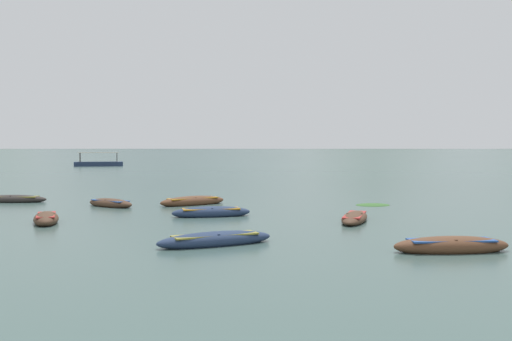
{
  "coord_description": "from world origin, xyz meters",
  "views": [
    {
      "loc": [
        2.88,
        -4.81,
        3.25
      ],
      "look_at": [
        -3.3,
        54.73,
        0.73
      ],
      "focal_mm": 39.42,
      "sensor_mm": 36.0,
      "label": 1
    }
  ],
  "objects_px": {
    "rowboat_5": "(215,240)",
    "rowboat_8": "(193,201)",
    "rowboat_6": "(13,199)",
    "ferry_0": "(99,163)",
    "rowboat_7": "(211,212)",
    "rowboat_0": "(355,218)",
    "rowboat_1": "(46,219)",
    "rowboat_4": "(451,246)",
    "rowboat_2": "(110,203)"
  },
  "relations": [
    {
      "from": "rowboat_1",
      "to": "rowboat_2",
      "type": "xyz_separation_m",
      "value": [
        0.35,
        6.67,
        -0.01
      ]
    },
    {
      "from": "rowboat_7",
      "to": "ferry_0",
      "type": "bearing_deg",
      "value": 115.54
    },
    {
      "from": "rowboat_1",
      "to": "rowboat_7",
      "type": "height_order",
      "value": "rowboat_7"
    },
    {
      "from": "rowboat_1",
      "to": "rowboat_6",
      "type": "height_order",
      "value": "rowboat_1"
    },
    {
      "from": "rowboat_4",
      "to": "rowboat_7",
      "type": "relative_size",
      "value": 1.0
    },
    {
      "from": "rowboat_7",
      "to": "rowboat_6",
      "type": "bearing_deg",
      "value": 156.98
    },
    {
      "from": "rowboat_1",
      "to": "rowboat_7",
      "type": "bearing_deg",
      "value": 24.15
    },
    {
      "from": "rowboat_6",
      "to": "ferry_0",
      "type": "relative_size",
      "value": 0.47
    },
    {
      "from": "rowboat_1",
      "to": "ferry_0",
      "type": "bearing_deg",
      "value": 109.9
    },
    {
      "from": "rowboat_2",
      "to": "rowboat_8",
      "type": "height_order",
      "value": "rowboat_8"
    },
    {
      "from": "rowboat_0",
      "to": "rowboat_5",
      "type": "relative_size",
      "value": 1.01
    },
    {
      "from": "rowboat_5",
      "to": "rowboat_8",
      "type": "relative_size",
      "value": 1.05
    },
    {
      "from": "ferry_0",
      "to": "rowboat_5",
      "type": "bearing_deg",
      "value": -65.78
    },
    {
      "from": "rowboat_7",
      "to": "ferry_0",
      "type": "height_order",
      "value": "ferry_0"
    },
    {
      "from": "rowboat_5",
      "to": "rowboat_8",
      "type": "xyz_separation_m",
      "value": [
        -3.53,
        12.64,
        0.02
      ]
    },
    {
      "from": "rowboat_5",
      "to": "rowboat_7",
      "type": "xyz_separation_m",
      "value": [
        -1.54,
        7.56,
        0.01
      ]
    },
    {
      "from": "rowboat_5",
      "to": "rowboat_1",
      "type": "bearing_deg",
      "value": 150.61
    },
    {
      "from": "rowboat_6",
      "to": "rowboat_0",
      "type": "bearing_deg",
      "value": -18.64
    },
    {
      "from": "rowboat_6",
      "to": "rowboat_1",
      "type": "bearing_deg",
      "value": -53.52
    },
    {
      "from": "rowboat_5",
      "to": "rowboat_8",
      "type": "distance_m",
      "value": 13.13
    },
    {
      "from": "rowboat_0",
      "to": "rowboat_4",
      "type": "xyz_separation_m",
      "value": [
        2.48,
        -6.91,
        0.04
      ]
    },
    {
      "from": "rowboat_5",
      "to": "rowboat_7",
      "type": "relative_size",
      "value": 1.03
    },
    {
      "from": "rowboat_1",
      "to": "rowboat_6",
      "type": "xyz_separation_m",
      "value": [
        -6.24,
        8.43,
        -0.01
      ]
    },
    {
      "from": "rowboat_6",
      "to": "rowboat_8",
      "type": "relative_size",
      "value": 1.08
    },
    {
      "from": "rowboat_2",
      "to": "rowboat_8",
      "type": "relative_size",
      "value": 0.89
    },
    {
      "from": "rowboat_2",
      "to": "rowboat_4",
      "type": "distance_m",
      "value": 19.26
    },
    {
      "from": "rowboat_6",
      "to": "rowboat_4",
      "type": "bearing_deg",
      "value": -31.59
    },
    {
      "from": "rowboat_5",
      "to": "ferry_0",
      "type": "xyz_separation_m",
      "value": [
        -33.26,
        73.96,
        0.27
      ]
    },
    {
      "from": "rowboat_1",
      "to": "rowboat_8",
      "type": "relative_size",
      "value": 0.85
    },
    {
      "from": "rowboat_6",
      "to": "rowboat_7",
      "type": "height_order",
      "value": "rowboat_7"
    },
    {
      "from": "rowboat_0",
      "to": "rowboat_2",
      "type": "distance_m",
      "value": 13.69
    },
    {
      "from": "ferry_0",
      "to": "rowboat_1",
      "type": "bearing_deg",
      "value": -70.1
    },
    {
      "from": "rowboat_5",
      "to": "ferry_0",
      "type": "distance_m",
      "value": 81.09
    },
    {
      "from": "rowboat_4",
      "to": "rowboat_8",
      "type": "xyz_separation_m",
      "value": [
        -11.03,
        13.08,
        0.0
      ]
    },
    {
      "from": "rowboat_0",
      "to": "rowboat_6",
      "type": "xyz_separation_m",
      "value": [
        -19.41,
        6.55,
        0.02
      ]
    },
    {
      "from": "rowboat_4",
      "to": "rowboat_8",
      "type": "distance_m",
      "value": 17.11
    },
    {
      "from": "rowboat_1",
      "to": "ferry_0",
      "type": "height_order",
      "value": "ferry_0"
    },
    {
      "from": "rowboat_5",
      "to": "rowboat_8",
      "type": "bearing_deg",
      "value": 105.61
    },
    {
      "from": "rowboat_4",
      "to": "rowboat_7",
      "type": "height_order",
      "value": "rowboat_4"
    },
    {
      "from": "rowboat_6",
      "to": "ferry_0",
      "type": "xyz_separation_m",
      "value": [
        -18.87,
        60.93,
        0.28
      ]
    },
    {
      "from": "rowboat_4",
      "to": "rowboat_6",
      "type": "height_order",
      "value": "rowboat_4"
    },
    {
      "from": "rowboat_1",
      "to": "rowboat_5",
      "type": "xyz_separation_m",
      "value": [
        8.16,
        -4.6,
        -0.01
      ]
    },
    {
      "from": "rowboat_8",
      "to": "rowboat_4",
      "type": "bearing_deg",
      "value": -49.86
    },
    {
      "from": "rowboat_7",
      "to": "rowboat_0",
      "type": "bearing_deg",
      "value": -9.41
    },
    {
      "from": "rowboat_1",
      "to": "rowboat_8",
      "type": "height_order",
      "value": "rowboat_8"
    },
    {
      "from": "rowboat_2",
      "to": "ferry_0",
      "type": "relative_size",
      "value": 0.39
    },
    {
      "from": "rowboat_0",
      "to": "rowboat_6",
      "type": "relative_size",
      "value": 0.99
    },
    {
      "from": "rowboat_2",
      "to": "rowboat_5",
      "type": "bearing_deg",
      "value": -55.28
    },
    {
      "from": "rowboat_0",
      "to": "ferry_0",
      "type": "height_order",
      "value": "ferry_0"
    },
    {
      "from": "rowboat_0",
      "to": "rowboat_4",
      "type": "height_order",
      "value": "rowboat_4"
    }
  ]
}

